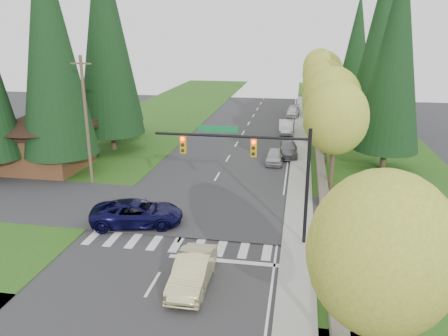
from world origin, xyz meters
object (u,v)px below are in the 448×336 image
(suv_navy, at_px, (137,213))
(parked_car_b, at_px, (288,149))
(parked_car_e, at_px, (293,111))
(sedan_champagne, at_px, (193,271))
(parked_car_c, at_px, (286,127))
(parked_car_d, at_px, (293,112))
(parked_car_a, at_px, (275,156))

(suv_navy, distance_m, parked_car_b, 19.57)
(parked_car_b, distance_m, parked_car_e, 21.61)
(sedan_champagne, distance_m, parked_car_c, 33.54)
(sedan_champagne, distance_m, parked_car_e, 45.31)
(suv_navy, xyz_separation_m, parked_car_d, (8.75, 37.64, -0.13))
(parked_car_a, xyz_separation_m, parked_car_b, (1.10, 2.58, 0.00))
(sedan_champagne, relative_size, parked_car_a, 1.19)
(parked_car_d, height_order, parked_car_e, parked_car_d)
(parked_car_b, bearing_deg, parked_car_e, 87.40)
(parked_car_d, distance_m, parked_car_e, 1.47)
(parked_car_a, bearing_deg, parked_car_c, 88.21)
(sedan_champagne, xyz_separation_m, suv_navy, (-5.09, 6.05, 0.04))
(suv_navy, height_order, parked_car_e, suv_navy)
(parked_car_d, bearing_deg, suv_navy, -97.68)
(suv_navy, bearing_deg, parked_car_c, -29.91)
(parked_car_b, bearing_deg, suv_navy, -119.17)
(sedan_champagne, height_order, parked_car_a, sedan_champagne)
(sedan_champagne, bearing_deg, suv_navy, 129.55)
(parked_car_a, bearing_deg, parked_car_d, 87.74)
(parked_car_c, distance_m, parked_car_e, 11.78)
(parked_car_c, relative_size, parked_car_e, 1.02)
(parked_car_d, bearing_deg, parked_car_c, -87.94)
(parked_car_b, bearing_deg, parked_car_c, 90.89)
(sedan_champagne, height_order, suv_navy, suv_navy)
(parked_car_e, bearing_deg, sedan_champagne, -92.89)
(suv_navy, bearing_deg, sedan_champagne, -153.28)
(parked_car_a, height_order, parked_car_b, parked_car_b)
(parked_car_a, distance_m, parked_car_d, 22.74)
(suv_navy, distance_m, parked_car_a, 16.77)
(sedan_champagne, bearing_deg, parked_car_e, 84.88)
(sedan_champagne, bearing_deg, parked_car_b, 80.67)
(parked_car_c, bearing_deg, parked_car_a, -95.82)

